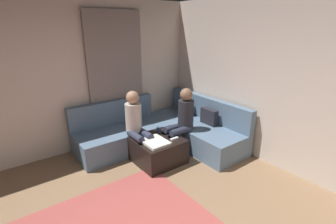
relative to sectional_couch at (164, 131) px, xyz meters
name	(u,v)px	position (x,y,z in m)	size (l,w,h in m)	color
wall_back	(311,91)	(2.08, 1.06, 1.07)	(6.00, 0.12, 2.70)	beige
wall_left	(41,82)	(-0.86, -1.88, 1.07)	(0.12, 6.00, 2.70)	beige
curtain_panel	(116,79)	(-0.76, -0.58, 0.97)	(0.06, 1.10, 2.50)	gray
sectional_couch	(164,131)	(0.00, 0.00, 0.00)	(2.10, 2.55, 0.87)	slate
ottoman	(158,150)	(0.46, -0.48, -0.07)	(0.76, 0.76, 0.42)	black
folded_blanket	(155,142)	(0.56, -0.60, 0.16)	(0.44, 0.36, 0.04)	white
coffee_mug	(159,130)	(0.24, -0.30, 0.19)	(0.08, 0.08, 0.10)	#334C72
game_remote	(174,139)	(0.64, -0.26, 0.15)	(0.05, 0.15, 0.02)	white
person_on_couch_back	(182,119)	(0.45, 0.06, 0.38)	(0.30, 0.60, 1.20)	#2D3347
person_on_couch_side	(137,123)	(0.15, -0.69, 0.38)	(0.60, 0.30, 1.20)	#2D3347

